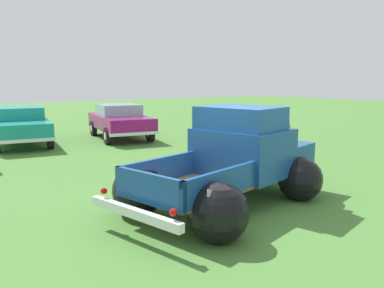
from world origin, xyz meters
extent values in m
plane|color=#477A33|center=(0.00, 0.00, 0.00)|extent=(80.00, 80.00, 0.00)
cylinder|color=black|center=(1.17, 1.22, 0.38)|extent=(0.79, 0.41, 0.76)
cylinder|color=silver|center=(1.17, 1.22, 0.38)|extent=(0.39, 0.32, 0.34)
cylinder|color=black|center=(1.63, -0.45, 0.38)|extent=(0.79, 0.41, 0.76)
cylinder|color=silver|center=(1.63, -0.45, 0.38)|extent=(0.39, 0.32, 0.34)
cylinder|color=black|center=(-1.53, 0.48, 0.38)|extent=(0.79, 0.41, 0.76)
cylinder|color=silver|center=(-1.53, 0.48, 0.38)|extent=(0.39, 0.32, 0.34)
cylinder|color=black|center=(-1.07, -1.20, 0.38)|extent=(0.79, 0.41, 0.76)
cylinder|color=silver|center=(-1.07, -1.20, 0.38)|extent=(0.39, 0.32, 0.34)
sphere|color=black|center=(-1.55, 0.53, 0.44)|extent=(1.18, 1.18, 0.96)
sphere|color=black|center=(-1.06, -1.25, 0.44)|extent=(1.18, 1.18, 0.96)
cube|color=olive|center=(-0.92, -0.25, 0.54)|extent=(2.39, 2.03, 0.04)
cube|color=#19478C|center=(-1.11, 0.45, 0.77)|extent=(2.00, 0.62, 0.50)
cube|color=#19478C|center=(-0.72, -0.96, 0.77)|extent=(2.00, 0.62, 0.50)
cube|color=#19478C|center=(0.03, 0.01, 0.77)|extent=(0.49, 1.51, 0.50)
cube|color=#19478C|center=(-1.87, -0.51, 0.77)|extent=(0.49, 1.51, 0.50)
cube|color=#19478C|center=(0.63, 0.17, 0.99)|extent=(1.85, 2.02, 0.95)
cube|color=#19478C|center=(0.53, 0.15, 1.70)|extent=(1.52, 1.79, 0.45)
cube|color=#8CADB7|center=(1.15, 0.32, 1.68)|extent=(0.53, 1.45, 0.38)
cube|color=#19478C|center=(1.64, 0.45, 0.80)|extent=(1.64, 1.89, 0.55)
sphere|color=black|center=(1.16, 1.25, 0.42)|extent=(1.13, 1.13, 0.92)
sphere|color=black|center=(1.64, -0.48, 0.42)|extent=(1.13, 1.13, 0.92)
cube|color=silver|center=(-2.16, -0.60, 0.46)|extent=(0.64, 1.94, 0.14)
cube|color=silver|center=(2.16, 0.60, 0.46)|extent=(0.64, 1.94, 0.14)
sphere|color=red|center=(-2.33, 0.18, 0.64)|extent=(0.14, 0.14, 0.11)
sphere|color=red|center=(-1.91, -1.35, 0.64)|extent=(0.14, 0.14, 0.11)
cylinder|color=black|center=(-1.18, 8.58, 0.33)|extent=(0.27, 0.68, 0.66)
cylinder|color=silver|center=(-1.18, 8.58, 0.33)|extent=(0.24, 0.32, 0.30)
cylinder|color=black|center=(-0.87, 11.34, 0.33)|extent=(0.27, 0.68, 0.66)
cylinder|color=silver|center=(-0.87, 11.34, 0.33)|extent=(0.24, 0.32, 0.30)
cube|color=teal|center=(-1.88, 10.06, 0.71)|extent=(2.31, 4.52, 0.55)
cube|color=teal|center=(-1.86, 10.23, 1.21)|extent=(1.79, 1.99, 0.45)
cube|color=silver|center=(-1.64, 12.17, 0.45)|extent=(1.90, 0.31, 0.12)
cube|color=silver|center=(-2.12, 7.94, 0.45)|extent=(1.90, 0.31, 0.12)
cylinder|color=black|center=(2.59, 8.08, 0.33)|extent=(0.29, 0.68, 0.66)
cylinder|color=silver|center=(2.59, 8.08, 0.33)|extent=(0.25, 0.32, 0.30)
cylinder|color=black|center=(0.89, 8.32, 0.33)|extent=(0.29, 0.68, 0.66)
cylinder|color=silver|center=(0.89, 8.32, 0.33)|extent=(0.25, 0.32, 0.30)
cylinder|color=black|center=(2.97, 10.77, 0.33)|extent=(0.29, 0.68, 0.66)
cylinder|color=silver|center=(2.97, 10.77, 0.33)|extent=(0.25, 0.32, 0.30)
cylinder|color=black|center=(1.27, 11.01, 0.33)|extent=(0.29, 0.68, 0.66)
cylinder|color=silver|center=(1.27, 11.01, 0.33)|extent=(0.25, 0.32, 0.30)
cube|color=#8C1466|center=(1.93, 9.55, 0.71)|extent=(2.41, 4.45, 0.55)
cube|color=#8CADB7|center=(1.95, 9.71, 1.21)|extent=(1.83, 1.99, 0.45)
cube|color=silver|center=(2.22, 11.60, 0.45)|extent=(1.89, 0.36, 0.12)
cube|color=silver|center=(1.64, 7.49, 0.45)|extent=(1.89, 0.36, 0.12)
cube|color=black|center=(1.53, 2.43, 0.01)|extent=(0.36, 0.36, 0.03)
cone|color=orange|center=(1.53, 2.43, 0.33)|extent=(0.28, 0.28, 0.60)
cylinder|color=white|center=(1.53, 2.43, 0.42)|extent=(0.17, 0.17, 0.08)
camera|label=1|loc=(-4.51, -5.77, 2.43)|focal=36.42mm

